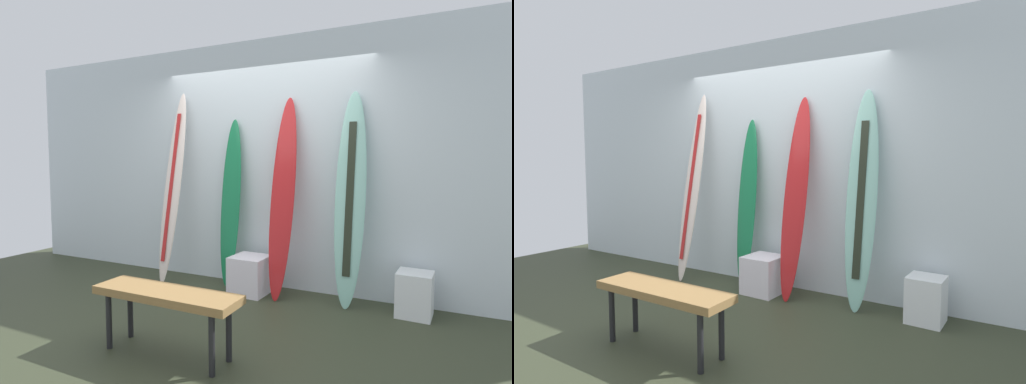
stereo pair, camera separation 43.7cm
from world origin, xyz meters
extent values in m
cube|color=#313724|center=(0.00, 0.00, -0.02)|extent=(8.00, 8.00, 0.04)
cube|color=silver|center=(0.00, 1.30, 1.40)|extent=(7.20, 0.20, 2.80)
ellipsoid|color=silver|center=(-1.03, 0.90, 1.13)|extent=(0.25, 0.52, 2.26)
cube|color=red|center=(-1.03, 0.87, 1.14)|extent=(0.06, 0.36, 1.73)
ellipsoid|color=#177243|center=(-0.32, 1.04, 0.96)|extent=(0.26, 0.27, 1.92)
cone|color=black|center=(-0.32, 0.99, 0.17)|extent=(0.07, 0.08, 0.11)
ellipsoid|color=red|center=(0.36, 0.94, 1.06)|extent=(0.27, 0.49, 2.13)
ellipsoid|color=#8BC8B7|center=(1.06, 0.98, 1.07)|extent=(0.31, 0.39, 2.14)
cube|color=black|center=(1.06, 0.95, 1.07)|extent=(0.08, 0.24, 1.50)
cube|color=white|center=(0.02, 0.86, 0.20)|extent=(0.40, 0.40, 0.41)
cube|color=white|center=(1.68, 0.95, 0.21)|extent=(0.32, 0.32, 0.41)
cube|color=olive|center=(0.10, -0.66, 0.46)|extent=(1.16, 0.32, 0.06)
cylinder|color=black|center=(-0.37, -0.77, 0.21)|extent=(0.04, 0.04, 0.43)
cylinder|color=black|center=(0.56, -0.77, 0.21)|extent=(0.04, 0.04, 0.43)
cylinder|color=black|center=(-0.37, -0.54, 0.21)|extent=(0.04, 0.04, 0.43)
cylinder|color=black|center=(0.56, -0.54, 0.21)|extent=(0.04, 0.04, 0.43)
camera|label=1|loc=(1.96, -2.97, 1.43)|focal=28.28mm
camera|label=2|loc=(2.34, -2.76, 1.43)|focal=28.28mm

